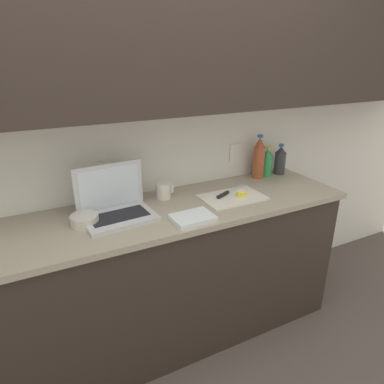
# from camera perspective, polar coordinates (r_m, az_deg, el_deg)

# --- Properties ---
(ground_plane) EXTENTS (12.00, 12.00, 0.00)m
(ground_plane) POSITION_cam_1_polar(r_m,az_deg,el_deg) (2.45, -4.47, -22.74)
(ground_plane) COLOR #564C47
(ground_plane) RESTS_ON ground
(wall_back) EXTENTS (5.20, 0.38, 2.60)m
(wall_back) POSITION_cam_1_polar(r_m,az_deg,el_deg) (1.97, -8.49, 16.94)
(wall_back) COLOR white
(wall_back) RESTS_ON ground_plane
(counter_unit) EXTENTS (2.29, 0.59, 0.91)m
(counter_unit) POSITION_cam_1_polar(r_m,az_deg,el_deg) (2.15, -5.43, -13.94)
(counter_unit) COLOR #332823
(counter_unit) RESTS_ON ground_plane
(laptop) EXTENTS (0.39, 0.29, 0.27)m
(laptop) POSITION_cam_1_polar(r_m,az_deg,el_deg) (1.88, -12.68, -2.09)
(laptop) COLOR silver
(laptop) RESTS_ON counter_unit
(cutting_board) EXTENTS (0.38, 0.25, 0.01)m
(cutting_board) POSITION_cam_1_polar(r_m,az_deg,el_deg) (2.10, 6.74, -0.84)
(cutting_board) COLOR silver
(cutting_board) RESTS_ON counter_unit
(knife) EXTENTS (0.28, 0.15, 0.02)m
(knife) POSITION_cam_1_polar(r_m,az_deg,el_deg) (2.12, 5.81, -0.19)
(knife) COLOR silver
(knife) RESTS_ON cutting_board
(lemon_half_cut) EXTENTS (0.06, 0.06, 0.03)m
(lemon_half_cut) POSITION_cam_1_polar(r_m,az_deg,el_deg) (2.11, 8.25, -0.24)
(lemon_half_cut) COLOR yellow
(lemon_half_cut) RESTS_ON cutting_board
(bottle_green_soda) EXTENTS (0.08, 0.08, 0.31)m
(bottle_green_soda) POSITION_cam_1_polar(r_m,az_deg,el_deg) (2.44, 11.07, 5.53)
(bottle_green_soda) COLOR #A34C2D
(bottle_green_soda) RESTS_ON counter_unit
(bottle_oil_tall) EXTENTS (0.07, 0.07, 0.22)m
(bottle_oil_tall) POSITION_cam_1_polar(r_m,az_deg,el_deg) (2.49, 12.39, 4.79)
(bottle_oil_tall) COLOR #2D934C
(bottle_oil_tall) RESTS_ON counter_unit
(bottle_water_clear) EXTENTS (0.08, 0.08, 0.22)m
(bottle_water_clear) POSITION_cam_1_polar(r_m,az_deg,el_deg) (2.57, 14.47, 5.12)
(bottle_water_clear) COLOR #333338
(bottle_water_clear) RESTS_ON counter_unit
(measuring_cup) EXTENTS (0.11, 0.09, 0.09)m
(measuring_cup) POSITION_cam_1_polar(r_m,az_deg,el_deg) (2.07, -4.75, 0.22)
(measuring_cup) COLOR silver
(measuring_cup) RESTS_ON counter_unit
(bowl_white) EXTENTS (0.14, 0.14, 0.05)m
(bowl_white) POSITION_cam_1_polar(r_m,az_deg,el_deg) (1.83, -17.47, -4.46)
(bowl_white) COLOR beige
(bowl_white) RESTS_ON counter_unit
(dish_towel) EXTENTS (0.22, 0.17, 0.02)m
(dish_towel) POSITION_cam_1_polar(r_m,az_deg,el_deg) (1.81, 0.09, -4.29)
(dish_towel) COLOR white
(dish_towel) RESTS_ON counter_unit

